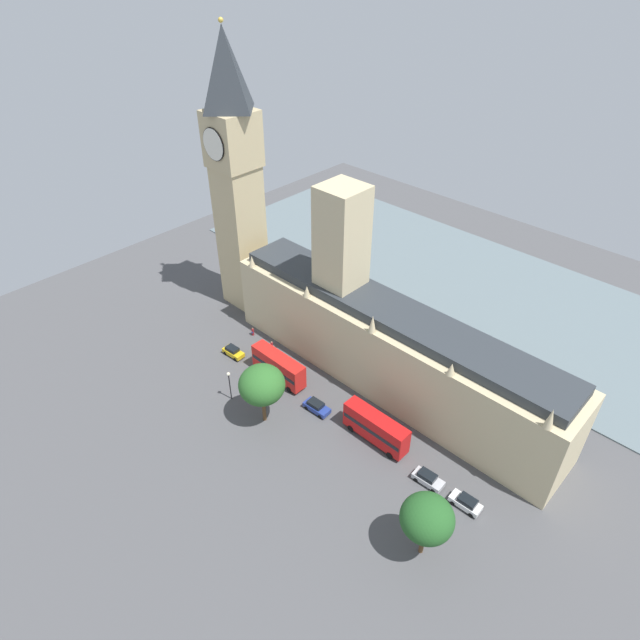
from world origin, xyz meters
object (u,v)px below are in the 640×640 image
(pedestrian_by_river_gate, at_px, (272,345))
(street_lamp_slot_10, at_px, (229,380))
(car_silver_under_trees, at_px, (428,479))
(clock_tower, at_px, (236,175))
(parliament_building, at_px, (383,339))
(car_yellow_cab_trailing, at_px, (233,352))
(car_blue_leading, at_px, (317,407))
(pedestrian_corner, at_px, (253,332))
(double_decker_bus_kerbside, at_px, (279,366))
(double_decker_bus_opposite_hall, at_px, (376,427))
(car_white_far_end, at_px, (466,503))
(plane_tree_midblock, at_px, (427,519))
(plane_tree_near_tower, at_px, (262,385))

(pedestrian_by_river_gate, xyz_separation_m, street_lamp_slot_10, (12.99, 4.73, 3.25))
(car_silver_under_trees, bearing_deg, clock_tower, -105.87)
(parliament_building, bearing_deg, car_yellow_cab_trailing, -59.02)
(car_blue_leading, xyz_separation_m, pedestrian_corner, (-5.69, -21.85, -0.15))
(parliament_building, bearing_deg, street_lamp_slot_10, -34.67)
(clock_tower, bearing_deg, double_decker_bus_kerbside, 62.19)
(double_decker_bus_opposite_hall, xyz_separation_m, pedestrian_corner, (-3.97, -32.14, -1.89))
(clock_tower, height_order, double_decker_bus_opposite_hall, clock_tower)
(car_white_far_end, relative_size, pedestrian_by_river_gate, 2.67)
(car_yellow_cab_trailing, bearing_deg, street_lamp_slot_10, 45.76)
(car_yellow_cab_trailing, height_order, double_decker_bus_kerbside, double_decker_bus_kerbside)
(parliament_building, distance_m, pedestrian_corner, 26.40)
(car_silver_under_trees, distance_m, street_lamp_slot_10, 33.14)
(car_white_far_end, distance_m, pedestrian_by_river_gate, 42.63)
(car_yellow_cab_trailing, xyz_separation_m, plane_tree_midblock, (7.59, 45.24, 5.90))
(parliament_building, distance_m, clock_tower, 38.52)
(double_decker_bus_opposite_hall, height_order, car_white_far_end, double_decker_bus_opposite_hall)
(car_yellow_cab_trailing, relative_size, pedestrian_by_river_gate, 2.63)
(car_blue_leading, xyz_separation_m, plane_tree_midblock, (8.11, 25.38, 5.90))
(clock_tower, relative_size, double_decker_bus_kerbside, 4.79)
(car_yellow_cab_trailing, distance_m, plane_tree_midblock, 46.25)
(car_silver_under_trees, bearing_deg, car_yellow_cab_trailing, -91.12)
(car_silver_under_trees, height_order, pedestrian_by_river_gate, car_silver_under_trees)
(clock_tower, xyz_separation_m, car_yellow_cab_trailing, (13.23, 11.92, -25.10))
(parliament_building, bearing_deg, car_blue_leading, -10.63)
(double_decker_bus_opposite_hall, xyz_separation_m, street_lamp_slot_10, (9.24, -21.97, 1.33))
(parliament_building, relative_size, pedestrian_by_river_gate, 37.82)
(car_white_far_end, bearing_deg, car_blue_leading, 90.63)
(car_yellow_cab_trailing, xyz_separation_m, street_lamp_slot_10, (7.00, 8.18, 3.08))
(double_decker_bus_opposite_hall, bearing_deg, pedestrian_corner, -96.82)
(street_lamp_slot_10, bearing_deg, plane_tree_near_tower, 95.48)
(car_yellow_cab_trailing, height_order, plane_tree_near_tower, plane_tree_near_tower)
(car_yellow_cab_trailing, bearing_deg, double_decker_bus_opposite_hall, 90.55)
(double_decker_bus_opposite_hall, xyz_separation_m, plane_tree_near_tower, (8.55, -14.75, 4.62))
(clock_tower, bearing_deg, car_blue_leading, 68.21)
(pedestrian_corner, bearing_deg, car_blue_leading, 136.10)
(car_white_far_end, bearing_deg, plane_tree_midblock, 174.57)
(parliament_building, xyz_separation_m, car_white_far_end, (11.82, 23.57, -7.39))
(parliament_building, relative_size, double_decker_bus_opposite_hall, 5.67)
(clock_tower, height_order, car_yellow_cab_trailing, clock_tower)
(car_white_far_end, xyz_separation_m, plane_tree_midblock, (9.14, -0.61, 5.90))
(clock_tower, xyz_separation_m, double_decker_bus_kerbside, (11.61, 22.01, -23.35))
(car_blue_leading, distance_m, pedestrian_corner, 22.58)
(car_yellow_cab_trailing, bearing_deg, car_white_far_end, 88.24)
(plane_tree_midblock, bearing_deg, car_white_far_end, 176.20)
(parliament_building, bearing_deg, car_silver_under_trees, 55.82)
(car_yellow_cab_trailing, distance_m, car_blue_leading, 19.87)
(car_silver_under_trees, distance_m, car_white_far_end, 5.73)
(car_blue_leading, bearing_deg, car_yellow_cab_trailing, -91.36)
(plane_tree_midblock, bearing_deg, car_yellow_cab_trailing, -99.52)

